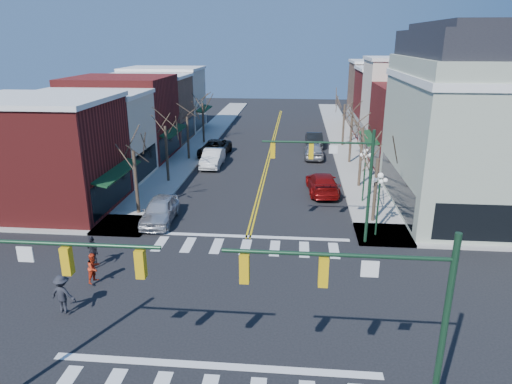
% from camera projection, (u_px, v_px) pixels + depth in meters
% --- Properties ---
extents(ground, '(160.00, 160.00, 0.00)m').
position_uv_depth(ground, '(231.00, 302.00, 22.22)').
color(ground, black).
rests_on(ground, ground).
extents(sidewalk_left, '(3.50, 70.00, 0.15)m').
position_uv_depth(sidewalk_left, '(168.00, 178.00, 41.83)').
color(sidewalk_left, '#9E9B93').
rests_on(sidewalk_left, ground).
extents(sidewalk_right, '(3.50, 70.00, 0.15)m').
position_uv_depth(sidewalk_right, '(361.00, 183.00, 40.33)').
color(sidewalk_right, '#9E9B93').
rests_on(sidewalk_right, ground).
extents(bldg_left_brick_a, '(10.00, 8.50, 8.00)m').
position_uv_depth(bldg_left_brick_a, '(44.00, 157.00, 33.37)').
color(bldg_left_brick_a, maroon).
rests_on(bldg_left_brick_a, ground).
extents(bldg_left_stucco_a, '(10.00, 7.00, 7.50)m').
position_uv_depth(bldg_left_stucco_a, '(90.00, 138.00, 40.77)').
color(bldg_left_stucco_a, beige).
rests_on(bldg_left_stucco_a, ground).
extents(bldg_left_brick_b, '(10.00, 9.00, 8.50)m').
position_uv_depth(bldg_left_brick_b, '(122.00, 118.00, 48.16)').
color(bldg_left_brick_b, maroon).
rests_on(bldg_left_brick_b, ground).
extents(bldg_left_tan, '(10.00, 7.50, 7.80)m').
position_uv_depth(bldg_left_tan, '(147.00, 110.00, 56.06)').
color(bldg_left_tan, '#855F49').
rests_on(bldg_left_tan, ground).
extents(bldg_left_stucco_b, '(10.00, 8.00, 8.20)m').
position_uv_depth(bldg_left_stucco_b, '(165.00, 100.00, 63.31)').
color(bldg_left_stucco_b, beige).
rests_on(bldg_left_stucco_b, ground).
extents(bldg_right_brick_a, '(10.00, 8.50, 8.00)m').
position_uv_depth(bldg_right_brick_a, '(428.00, 128.00, 43.92)').
color(bldg_right_brick_a, maroon).
rests_on(bldg_right_brick_a, ground).
extents(bldg_right_stucco, '(10.00, 7.00, 10.00)m').
position_uv_depth(bldg_right_stucco, '(410.00, 107.00, 50.92)').
color(bldg_right_stucco, beige).
rests_on(bldg_right_stucco, ground).
extents(bldg_right_brick_b, '(10.00, 8.00, 8.50)m').
position_uv_depth(bldg_right_brick_b, '(396.00, 104.00, 58.24)').
color(bldg_right_brick_b, maroon).
rests_on(bldg_right_brick_b, ground).
extents(bldg_right_tan, '(10.00, 8.00, 9.00)m').
position_uv_depth(bldg_right_tan, '(385.00, 95.00, 65.71)').
color(bldg_right_tan, '#855F49').
rests_on(bldg_right_tan, ground).
extents(victorian_corner, '(12.25, 14.25, 13.30)m').
position_uv_depth(victorian_corner, '(489.00, 121.00, 32.37)').
color(victorian_corner, '#A1AC95').
rests_on(victorian_corner, ground).
extents(traffic_mast_near_left, '(6.60, 0.28, 7.20)m').
position_uv_depth(traffic_mast_near_left, '(19.00, 291.00, 14.21)').
color(traffic_mast_near_left, '#14331E').
rests_on(traffic_mast_near_left, ground).
extents(traffic_mast_near_right, '(6.60, 0.28, 7.20)m').
position_uv_depth(traffic_mast_near_right, '(381.00, 309.00, 13.26)').
color(traffic_mast_near_right, '#14331E').
rests_on(traffic_mast_near_right, ground).
extents(traffic_mast_far_right, '(6.60, 0.28, 7.20)m').
position_uv_depth(traffic_mast_far_right, '(339.00, 171.00, 27.23)').
color(traffic_mast_far_right, '#14331E').
rests_on(traffic_mast_far_right, ground).
extents(lamppost_corner, '(0.36, 0.36, 4.33)m').
position_uv_depth(lamppost_corner, '(379.00, 194.00, 28.60)').
color(lamppost_corner, '#14331E').
rests_on(lamppost_corner, ground).
extents(lamppost_midblock, '(0.36, 0.36, 4.33)m').
position_uv_depth(lamppost_midblock, '(365.00, 166.00, 34.73)').
color(lamppost_midblock, '#14331E').
rests_on(lamppost_midblock, ground).
extents(tree_left_a, '(0.24, 0.24, 4.76)m').
position_uv_depth(tree_left_a, '(136.00, 183.00, 32.57)').
color(tree_left_a, '#382B21').
rests_on(tree_left_a, ground).
extents(tree_left_b, '(0.24, 0.24, 5.04)m').
position_uv_depth(tree_left_b, '(167.00, 155.00, 40.08)').
color(tree_left_b, '#382B21').
rests_on(tree_left_b, ground).
extents(tree_left_c, '(0.24, 0.24, 4.55)m').
position_uv_depth(tree_left_c, '(188.00, 139.00, 47.71)').
color(tree_left_c, '#382B21').
rests_on(tree_left_c, ground).
extents(tree_left_d, '(0.24, 0.24, 4.90)m').
position_uv_depth(tree_left_d, '(203.00, 124.00, 55.20)').
color(tree_left_d, '#382B21').
rests_on(tree_left_d, ground).
extents(tree_right_a, '(0.24, 0.24, 4.62)m').
position_uv_depth(tree_right_a, '(375.00, 191.00, 31.15)').
color(tree_right_a, '#382B21').
rests_on(tree_right_a, ground).
extents(tree_right_b, '(0.24, 0.24, 5.18)m').
position_uv_depth(tree_right_b, '(361.00, 158.00, 38.61)').
color(tree_right_b, '#382B21').
rests_on(tree_right_b, ground).
extents(tree_right_c, '(0.24, 0.24, 4.83)m').
position_uv_depth(tree_right_c, '(351.00, 140.00, 46.22)').
color(tree_right_c, '#382B21').
rests_on(tree_right_c, ground).
extents(tree_right_d, '(0.24, 0.24, 4.97)m').
position_uv_depth(tree_right_d, '(343.00, 125.00, 53.75)').
color(tree_right_d, '#382B21').
rests_on(tree_right_d, ground).
extents(car_left_near, '(2.26, 5.14, 1.72)m').
position_uv_depth(car_left_near, '(160.00, 210.00, 31.69)').
color(car_left_near, silver).
rests_on(car_left_near, ground).
extents(car_left_mid, '(1.83, 5.22, 1.72)m').
position_uv_depth(car_left_mid, '(213.00, 158.00, 45.64)').
color(car_left_mid, silver).
rests_on(car_left_mid, ground).
extents(car_left_far, '(3.22, 6.22, 1.67)m').
position_uv_depth(car_left_far, '(215.00, 148.00, 49.78)').
color(car_left_far, black).
rests_on(car_left_far, ground).
extents(car_right_near, '(2.81, 5.97, 1.68)m').
position_uv_depth(car_right_near, '(322.00, 183.00, 37.72)').
color(car_right_near, maroon).
rests_on(car_right_near, ground).
extents(car_right_mid, '(2.02, 5.02, 1.71)m').
position_uv_depth(car_right_mid, '(314.00, 150.00, 48.82)').
color(car_right_mid, '#ADAEB2').
rests_on(car_right_mid, ground).
extents(car_right_far, '(2.03, 5.28, 1.72)m').
position_uv_depth(car_right_far, '(314.00, 139.00, 54.24)').
color(car_right_far, black).
rests_on(car_right_far, ground).
extents(pedestrian_red_b, '(0.84, 0.94, 1.61)m').
position_uv_depth(pedestrian_red_b, '(94.00, 268.00, 23.53)').
color(pedestrian_red_b, red).
rests_on(pedestrian_red_b, sidewalk_left).
extents(pedestrian_dark_a, '(1.07, 0.96, 1.74)m').
position_uv_depth(pedestrian_dark_a, '(93.00, 251.00, 25.28)').
color(pedestrian_dark_a, black).
rests_on(pedestrian_dark_a, sidewalk_left).
extents(pedestrian_dark_b, '(1.31, 0.89, 1.87)m').
position_uv_depth(pedestrian_dark_b, '(63.00, 294.00, 20.88)').
color(pedestrian_dark_b, black).
rests_on(pedestrian_dark_b, sidewalk_left).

